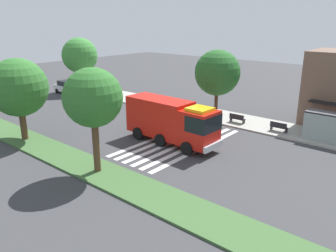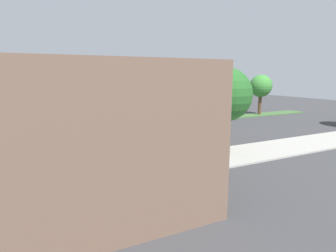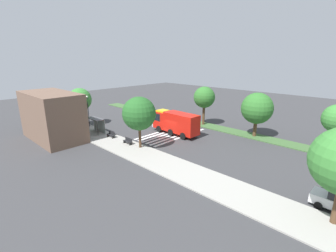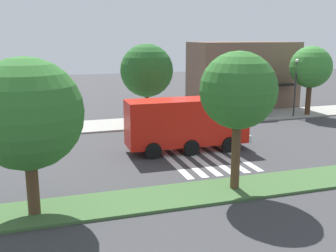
{
  "view_description": "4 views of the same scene",
  "coord_description": "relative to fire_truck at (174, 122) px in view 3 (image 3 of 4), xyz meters",
  "views": [
    {
      "loc": [
        17.3,
        -21.32,
        10.14
      ],
      "look_at": [
        -0.68,
        0.0,
        1.26
      ],
      "focal_mm": 35.8,
      "sensor_mm": 36.0,
      "label": 1
    },
    {
      "loc": [
        14.49,
        27.01,
        6.67
      ],
      "look_at": [
        1.43,
        1.28,
        1.47
      ],
      "focal_mm": 30.34,
      "sensor_mm": 36.0,
      "label": 2
    },
    {
      "loc": [
        -25.21,
        27.78,
        12.4
      ],
      "look_at": [
        0.44,
        0.87,
        1.6
      ],
      "focal_mm": 25.39,
      "sensor_mm": 36.0,
      "label": 3
    },
    {
      "loc": [
        -9.48,
        -26.11,
        7.98
      ],
      "look_at": [
        -0.79,
        1.24,
        1.48
      ],
      "focal_mm": 42.7,
      "sensor_mm": 36.0,
      "label": 4
    }
  ],
  "objects": [
    {
      "name": "storefront_building",
      "position": [
        11.92,
        14.88,
        1.57
      ],
      "size": [
        11.54,
        6.57,
        7.32
      ],
      "color": "brown",
      "rests_on": "ground_plane"
    },
    {
      "name": "bus_stop_shelter",
      "position": [
        9.76,
        8.58,
        -0.2
      ],
      "size": [
        3.5,
        1.4,
        2.46
      ],
      "color": "#4C4C51",
      "rests_on": "sidewalk"
    },
    {
      "name": "parked_car_mid",
      "position": [
        28.68,
        6.04,
        -1.17
      ],
      "size": [
        4.35,
        2.06,
        1.81
      ],
      "rotation": [
        0.0,
        0.0,
        -0.02
      ],
      "color": "black",
      "rests_on": "ground_plane"
    },
    {
      "name": "median_tree_center",
      "position": [
        -0.4,
        -7.74,
        3.19
      ],
      "size": [
        3.92,
        3.92,
        7.14
      ],
      "color": "#513823",
      "rests_on": "median_strip"
    },
    {
      "name": "bench_near_shelter",
      "position": [
        5.76,
        8.6,
        -1.5
      ],
      "size": [
        1.6,
        0.5,
        0.9
      ],
      "color": "black",
      "rests_on": "sidewalk"
    },
    {
      "name": "sidewalk_tree_west",
      "position": [
        -0.96,
        8.24,
        2.93
      ],
      "size": [
        4.62,
        4.62,
        7.2
      ],
      "color": "#47301E",
      "rests_on": "sidewalk"
    },
    {
      "name": "fire_truck",
      "position": [
        0.0,
        0.0,
        0.0
      ],
      "size": [
        8.79,
        2.87,
        3.71
      ],
      "rotation": [
        0.0,
        0.0,
        -0.02
      ],
      "color": "red",
      "rests_on": "ground_plane"
    },
    {
      "name": "street_lamp",
      "position": [
        14.0,
        7.84,
        1.42
      ],
      "size": [
        0.36,
        0.36,
        5.65
      ],
      "color": "#2D2D30",
      "rests_on": "sidewalk"
    },
    {
      "name": "sidewalk",
      "position": [
        -0.28,
        9.62,
        -2.02
      ],
      "size": [
        60.0,
        4.76,
        0.14
      ],
      "primitive_type": "cube",
      "color": "#9E9B93",
      "rests_on": "ground_plane"
    },
    {
      "name": "ground_plane",
      "position": [
        -0.28,
        0.5,
        -2.09
      ],
      "size": [
        120.0,
        120.0,
        0.0
      ],
      "primitive_type": "plane",
      "color": "#38383A"
    },
    {
      "name": "crosswalk",
      "position": [
        0.24,
        0.5,
        -2.08
      ],
      "size": [
        4.95,
        12.13,
        0.01
      ],
      "color": "silver",
      "rests_on": "ground_plane"
    },
    {
      "name": "sidewalk_tree_east",
      "position": [
        15.92,
        8.24,
        2.83
      ],
      "size": [
        4.15,
        4.15,
        6.89
      ],
      "color": "#47301E",
      "rests_on": "sidewalk"
    },
    {
      "name": "bench_west_of_shelter",
      "position": [
        1.4,
        8.6,
        -1.5
      ],
      "size": [
        1.6,
        0.5,
        0.9
      ],
      "color": "black",
      "rests_on": "sidewalk"
    },
    {
      "name": "median_strip",
      "position": [
        -0.28,
        -7.74,
        -2.02
      ],
      "size": [
        60.0,
        3.0,
        0.14
      ],
      "primitive_type": "cube",
      "color": "#3D6033",
      "rests_on": "ground_plane"
    },
    {
      "name": "median_tree_west",
      "position": [
        -10.45,
        -7.74,
        2.6
      ],
      "size": [
        4.9,
        4.9,
        7.02
      ],
      "color": "#513823",
      "rests_on": "median_strip"
    }
  ]
}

